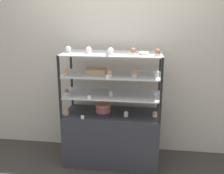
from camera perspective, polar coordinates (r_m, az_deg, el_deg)
ground_plane at (r=3.53m, az=0.00°, el=-15.66°), size 20.00×20.00×0.00m
back_wall at (r=3.45m, az=0.90°, el=6.78°), size 8.00×0.05×2.60m
display_base at (r=3.37m, az=0.00°, el=-10.88°), size 1.16×0.51×0.66m
display_riser_lower at (r=3.16m, az=0.00°, el=-1.76°), size 1.16×0.51×0.25m
display_riser_middle at (r=3.09m, az=0.00°, el=2.59°), size 1.16×0.51×0.25m
display_riser_upper at (r=3.04m, az=0.00°, el=7.11°), size 1.16×0.51×0.25m
layer_cake_centerpiece at (r=3.25m, az=-1.93°, el=-4.61°), size 0.19×0.19×0.10m
sheet_cake_frosted at (r=3.12m, az=-3.42°, el=3.52°), size 0.25×0.18×0.06m
cupcake_0 at (r=3.21m, az=-9.87°, el=-5.44°), size 0.05×0.05×0.07m
cupcake_1 at (r=3.12m, az=3.05°, el=-5.86°), size 0.05×0.05×0.07m
cupcake_2 at (r=3.15m, az=9.32°, el=-5.83°), size 0.05×0.05×0.07m
price_tag_0 at (r=3.07m, az=-6.43°, el=-6.56°), size 0.04×0.00×0.04m
cupcake_3 at (r=3.18m, az=-9.76°, el=-1.00°), size 0.05×0.05×0.07m
cupcake_4 at (r=3.05m, az=-0.33°, el=-1.49°), size 0.05×0.05×0.07m
cupcake_5 at (r=3.05m, az=9.42°, el=-1.68°), size 0.05×0.05×0.07m
price_tag_1 at (r=2.96m, az=-4.98°, el=-2.26°), size 0.04×0.00×0.04m
cupcake_6 at (r=3.06m, az=-9.88°, el=3.18°), size 0.06×0.06×0.08m
cupcake_7 at (r=2.96m, az=-0.57°, el=3.00°), size 0.06×0.06×0.08m
cupcake_8 at (r=2.97m, az=4.89°, el=2.99°), size 0.06×0.06×0.08m
cupcake_9 at (r=2.99m, az=9.67°, el=2.91°), size 0.06×0.06×0.08m
price_tag_2 at (r=2.86m, az=-0.97°, el=2.26°), size 0.04×0.00×0.04m
cupcake_10 at (r=3.11m, az=-9.49°, el=8.02°), size 0.07×0.07×0.08m
cupcake_11 at (r=3.03m, az=-5.11°, el=8.00°), size 0.07×0.07×0.08m
cupcake_12 at (r=2.93m, az=-0.26°, el=7.79°), size 0.07×0.07×0.08m
cupcake_13 at (r=2.92m, az=4.62°, el=7.70°), size 0.07×0.07×0.08m
cupcake_14 at (r=2.88m, az=9.89°, el=7.41°), size 0.07×0.07×0.08m
price_tag_3 at (r=2.81m, az=-0.99°, el=7.14°), size 0.04×0.00×0.04m
donut_glazed at (r=2.97m, az=6.91°, el=7.36°), size 0.12×0.12×0.03m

